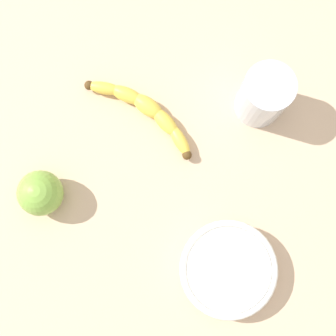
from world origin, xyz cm
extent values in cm
cube|color=#D4B393|center=(0.00, 0.00, 1.50)|extent=(120.00, 120.00, 3.00)
ellipsoid|color=yellow|center=(-0.22, -2.35, 4.61)|extent=(5.45, 6.90, 2.32)
ellipsoid|color=yellow|center=(1.66, 1.66, 4.61)|extent=(4.77, 7.20, 2.77)
ellipsoid|color=yellow|center=(2.62, 5.99, 4.61)|extent=(3.93, 6.97, 3.22)
ellipsoid|color=yellow|center=(2.62, 10.42, 4.61)|extent=(3.49, 6.93, 2.77)
ellipsoid|color=yellow|center=(1.65, 14.75, 4.61)|extent=(4.36, 7.05, 2.32)
sphere|color=#513819|center=(-1.78, -4.91, 4.61)|extent=(1.77, 1.77, 1.77)
sphere|color=#513819|center=(0.68, 17.58, 4.61)|extent=(1.77, 1.77, 1.77)
cylinder|color=silver|center=(13.52, -11.68, 8.81)|extent=(8.88, 8.88, 11.62)
cylinder|color=#A6C792|center=(13.52, -11.68, 8.04)|extent=(8.38, 8.38, 9.58)
cylinder|color=white|center=(-15.99, -21.07, 5.18)|extent=(14.56, 14.56, 4.35)
torus|color=white|center=(-15.99, -21.07, 6.75)|extent=(17.03, 17.03, 1.20)
sphere|color=#84B747|center=(-20.91, 14.02, 7.04)|extent=(8.08, 8.08, 8.08)
camera|label=1|loc=(-16.10, -9.08, 86.03)|focal=48.30mm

